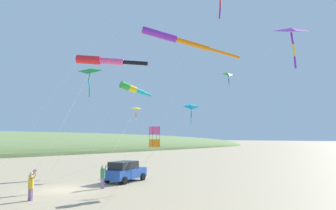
# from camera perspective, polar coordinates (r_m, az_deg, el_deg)

# --- Properties ---
(ground_plane) EXTENTS (600.00, 600.00, 0.00)m
(ground_plane) POSITION_cam_1_polar(r_m,az_deg,el_deg) (26.73, -17.97, -14.18)
(ground_plane) COLOR tan
(parked_car) EXTENTS (2.93, 4.63, 1.85)m
(parked_car) POSITION_cam_1_polar(r_m,az_deg,el_deg) (29.78, -7.69, -11.66)
(parked_car) COLOR #1E479E
(parked_car) RESTS_ON ground_plane
(cooler_box) EXTENTS (0.62, 0.42, 0.42)m
(cooler_box) POSITION_cam_1_polar(r_m,az_deg,el_deg) (32.06, -10.93, -12.51)
(cooler_box) COLOR #1EB7C6
(cooler_box) RESTS_ON ground_plane
(person_adult_flyer) EXTENTS (0.57, 0.46, 1.78)m
(person_adult_flyer) POSITION_cam_1_polar(r_m,az_deg,el_deg) (22.86, -23.32, -13.05)
(person_adult_flyer) COLOR #8E6B9E
(person_adult_flyer) RESTS_ON ground_plane
(person_child_green_jacket) EXTENTS (0.61, 0.50, 1.86)m
(person_child_green_jacket) POSITION_cam_1_polar(r_m,az_deg,el_deg) (26.32, -11.61, -12.25)
(person_child_green_jacket) COLOR #8E6B9E
(person_child_green_jacket) RESTS_ON ground_plane
(person_child_grey_jacket) EXTENTS (0.42, 0.54, 1.73)m
(person_child_grey_jacket) POSITION_cam_1_polar(r_m,az_deg,el_deg) (25.25, -23.28, -12.36)
(person_child_grey_jacket) COLOR gold
(person_child_grey_jacket) RESTS_ON ground_plane
(kite_box_teal_far_right) EXTENTS (7.86, 7.60, 4.83)m
(kite_box_teal_far_right) POSITION_cam_1_polar(r_m,az_deg,el_deg) (23.69, -2.47, -5.73)
(kite_box_teal_far_right) COLOR #EF4C93
(kite_box_teal_far_right) RESTS_ON ground_plane
(kite_delta_blue_topmost) EXTENTS (5.70, 8.88, 11.19)m
(kite_delta_blue_topmost) POSITION_cam_1_polar(r_m,az_deg,el_deg) (33.08, -13.82, 5.94)
(kite_delta_blue_topmost) COLOR green
(kite_delta_blue_topmost) RESTS_ON ground_plane
(kite_delta_long_streamer_left) EXTENTS (3.41, 14.30, 12.05)m
(kite_delta_long_streamer_left) POSITION_cam_1_polar(r_m,az_deg,el_deg) (39.85, 10.64, 5.36)
(kite_delta_long_streamer_left) COLOR green
(kite_delta_long_streamer_left) RESTS_ON ground_plane
(kite_delta_rainbow_low_near) EXTENTS (5.18, 9.04, 7.38)m
(kite_delta_rainbow_low_near) POSITION_cam_1_polar(r_m,az_deg,el_deg) (35.06, -5.77, -0.63)
(kite_delta_rainbow_low_near) COLOR yellow
(kite_delta_rainbow_low_near) RESTS_ON ground_plane
(kite_delta_orange_high_right) EXTENTS (14.69, 7.46, 12.84)m
(kite_delta_orange_high_right) POSITION_cam_1_polar(r_m,az_deg,el_deg) (27.60, 21.18, 12.20)
(kite_delta_orange_high_right) COLOR purple
(kite_delta_orange_high_right) RESTS_ON ground_plane
(kite_windsock_purple_drifting) EXTENTS (8.55, 8.53, 10.34)m
(kite_windsock_purple_drifting) POSITION_cam_1_polar(r_m,az_deg,el_deg) (24.90, -11.90, 7.78)
(kite_windsock_purple_drifting) COLOR red
(kite_windsock_purple_drifting) RESTS_ON ground_plane
(kite_delta_long_streamer_right) EXTENTS (5.59, 3.40, 7.01)m
(kite_delta_long_streamer_right) POSITION_cam_1_polar(r_m,az_deg,el_deg) (27.87, 4.17, -0.35)
(kite_delta_long_streamer_right) COLOR #1EB7C6
(kite_delta_long_streamer_right) RESTS_ON ground_plane
(kite_windsock_small_distant) EXTENTS (10.87, 10.02, 11.68)m
(kite_windsock_small_distant) POSITION_cam_1_polar(r_m,az_deg,el_deg) (22.97, 1.67, 11.59)
(kite_windsock_small_distant) COLOR purple
(kite_windsock_small_distant) RESTS_ON ground_plane
(kite_windsock_green_low_center) EXTENTS (2.15, 10.98, 10.61)m
(kite_windsock_green_low_center) POSITION_cam_1_polar(r_m,az_deg,el_deg) (38.43, -6.52, 2.96)
(kite_windsock_green_low_center) COLOR green
(kite_windsock_green_low_center) RESTS_ON ground_plane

